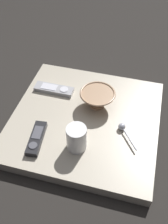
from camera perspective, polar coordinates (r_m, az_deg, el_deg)
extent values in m
plane|color=black|center=(1.09, 0.26, -2.71)|extent=(6.00, 6.00, 0.00)
cube|color=#B7AD99|center=(1.07, 0.27, -1.93)|extent=(0.58, 0.59, 0.05)
cylinder|color=tan|center=(1.10, 2.90, 1.56)|extent=(0.06, 0.06, 0.01)
cone|color=tan|center=(1.07, 2.97, 2.88)|extent=(0.15, 0.15, 0.06)
torus|color=tan|center=(1.05, 3.03, 4.10)|extent=(0.15, 0.15, 0.01)
cylinder|color=white|center=(0.92, -1.65, -5.78)|extent=(0.07, 0.07, 0.10)
cylinder|color=#A3A5B2|center=(0.98, 9.97, -5.83)|extent=(0.09, 0.07, 0.01)
sphere|color=#A3A5B2|center=(1.02, 8.33, -3.19)|extent=(0.03, 0.03, 0.03)
cube|color=#9E9EA3|center=(1.17, -6.63, 5.01)|extent=(0.05, 0.18, 0.02)
cylinder|color=silver|center=(1.15, -4.41, 5.00)|extent=(0.04, 0.04, 0.00)
cube|color=silver|center=(1.17, -7.68, 5.56)|extent=(0.04, 0.07, 0.00)
cube|color=black|center=(0.99, -10.41, -5.72)|extent=(0.16, 0.06, 0.02)
cylinder|color=#4C4C54|center=(0.96, -11.17, -7.23)|extent=(0.03, 0.03, 0.00)
cube|color=#4C4C54|center=(0.99, -10.21, -4.43)|extent=(0.06, 0.04, 0.00)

